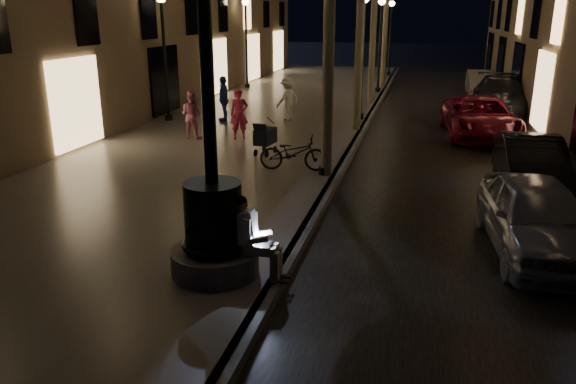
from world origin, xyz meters
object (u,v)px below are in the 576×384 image
(fountain_lamppost, at_px, (213,213))
(car_rear, at_px, (500,96))
(lamp_curb_b, at_px, (363,38))
(bicycle, at_px, (293,153))
(lamp_curb_d, at_px, (391,27))
(pedestrian_blue, at_px, (224,99))
(seated_man_laptop, at_px, (251,235))
(lamp_curb_c, at_px, (381,31))
(car_third, at_px, (480,117))
(car_fifth, at_px, (481,82))
(pedestrian_pink, at_px, (192,114))
(lamp_left_c, at_px, (246,30))
(car_front, at_px, (536,217))
(car_second, at_px, (531,164))
(stroller, at_px, (265,136))
(pedestrian_red, at_px, (239,114))
(lamp_left_b, at_px, (164,38))
(lamp_curb_a, at_px, (326,53))
(pedestrian_white, at_px, (288,99))

(fountain_lamppost, xyz_separation_m, car_rear, (6.20, 17.69, -0.44))
(lamp_curb_b, relative_size, bicycle, 2.72)
(lamp_curb_d, height_order, pedestrian_blue, lamp_curb_d)
(seated_man_laptop, bearing_deg, car_rear, 72.47)
(fountain_lamppost, height_order, lamp_curb_c, fountain_lamppost)
(lamp_curb_b, xyz_separation_m, car_third, (4.30, -1.38, -2.55))
(car_third, xyz_separation_m, car_fifth, (0.91, 11.08, -0.07))
(pedestrian_pink, bearing_deg, lamp_left_c, -74.26)
(car_front, relative_size, car_second, 1.01)
(stroller, height_order, car_second, car_second)
(pedestrian_blue, bearing_deg, car_third, 63.03)
(lamp_curb_d, relative_size, pedestrian_red, 2.97)
(stroller, distance_m, car_fifth, 17.61)
(lamp_left_c, bearing_deg, pedestrian_pink, -80.53)
(lamp_left_b, xyz_separation_m, lamp_left_c, (0.00, 10.00, 0.00))
(lamp_curb_b, distance_m, lamp_left_b, 7.38)
(pedestrian_pink, bearing_deg, car_front, 150.70)
(lamp_curb_a, relative_size, stroller, 4.50)
(car_front, distance_m, pedestrian_white, 12.84)
(car_third, relative_size, pedestrian_red, 3.04)
(lamp_curb_b, bearing_deg, lamp_curb_c, 90.00)
(seated_man_laptop, distance_m, car_third, 13.37)
(seated_man_laptop, bearing_deg, lamp_curb_d, 89.83)
(lamp_left_b, height_order, car_rear, lamp_left_b)
(pedestrian_red, xyz_separation_m, pedestrian_blue, (-1.54, 2.77, 0.04))
(lamp_curb_b, relative_size, pedestrian_white, 3.00)
(stroller, bearing_deg, fountain_lamppost, -71.36)
(car_second, bearing_deg, car_front, -98.27)
(lamp_curb_d, relative_size, car_third, 0.98)
(pedestrian_red, height_order, pedestrian_white, pedestrian_red)
(fountain_lamppost, bearing_deg, lamp_curb_c, 88.18)
(lamp_left_c, bearing_deg, lamp_curb_c, 0.00)
(seated_man_laptop, height_order, lamp_curb_d, lamp_curb_d)
(lamp_curb_b, bearing_deg, stroller, -107.77)
(lamp_curb_d, bearing_deg, lamp_left_b, -111.53)
(car_third, xyz_separation_m, bicycle, (-5.15, -6.42, -0.02))
(car_rear, xyz_separation_m, pedestrian_blue, (-10.46, -5.40, 0.28))
(stroller, bearing_deg, car_second, -0.57)
(car_fifth, xyz_separation_m, pedestrian_white, (-7.91, -10.53, 0.38))
(car_third, relative_size, bicycle, 2.78)
(lamp_curb_d, bearing_deg, car_front, -80.78)
(lamp_curb_c, distance_m, pedestrian_white, 9.49)
(lamp_curb_c, distance_m, car_fifth, 6.08)
(seated_man_laptop, xyz_separation_m, lamp_curb_b, (0.09, 14.00, 2.33))
(car_second, relative_size, car_third, 0.81)
(car_front, relative_size, car_fifth, 1.06)
(pedestrian_red, distance_m, pedestrian_blue, 3.17)
(car_fifth, bearing_deg, pedestrian_blue, -131.89)
(lamp_left_b, bearing_deg, lamp_curb_c, 54.63)
(pedestrian_white, bearing_deg, car_third, 118.89)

